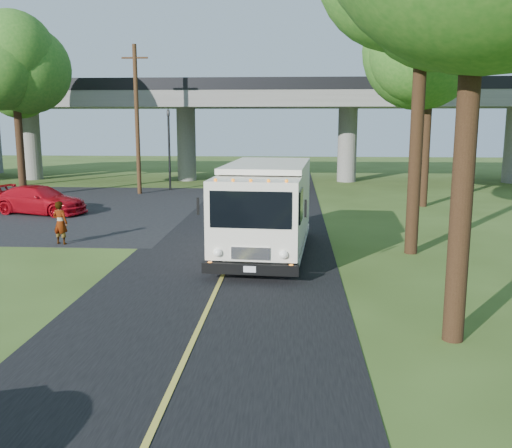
# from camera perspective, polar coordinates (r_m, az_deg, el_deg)

# --- Properties ---
(ground) EXTENTS (120.00, 120.00, 0.00)m
(ground) POSITION_cam_1_polar(r_m,az_deg,el_deg) (11.88, -6.76, -12.57)
(ground) COLOR #3A501C
(ground) RESTS_ON ground
(road) EXTENTS (7.00, 90.00, 0.02)m
(road) POSITION_cam_1_polar(r_m,az_deg,el_deg) (21.35, -1.89, -2.02)
(road) COLOR black
(road) RESTS_ON ground
(parking_lot) EXTENTS (16.00, 18.00, 0.01)m
(parking_lot) POSITION_cam_1_polar(r_m,az_deg,el_deg) (31.91, -20.46, 1.50)
(parking_lot) COLOR black
(parking_lot) RESTS_ON ground
(lane_line) EXTENTS (0.12, 90.00, 0.01)m
(lane_line) POSITION_cam_1_polar(r_m,az_deg,el_deg) (21.34, -1.89, -1.97)
(lane_line) COLOR gold
(lane_line) RESTS_ON road
(overpass) EXTENTS (54.00, 10.00, 7.30)m
(overpass) POSITION_cam_1_polar(r_m,az_deg,el_deg) (42.78, 1.03, 10.41)
(overpass) COLOR slate
(overpass) RESTS_ON ground
(traffic_signal) EXTENTS (0.18, 0.22, 5.20)m
(traffic_signal) POSITION_cam_1_polar(r_m,az_deg,el_deg) (37.64, -8.69, 8.21)
(traffic_signal) COLOR black
(traffic_signal) RESTS_ON ground
(utility_pole) EXTENTS (1.60, 0.26, 9.00)m
(utility_pole) POSITION_cam_1_polar(r_m,az_deg,el_deg) (36.03, -11.82, 10.23)
(utility_pole) COLOR #472D19
(utility_pole) RESTS_ON ground
(tree_right_far) EXTENTS (5.77, 5.67, 10.99)m
(tree_right_far) POSITION_cam_1_polar(r_m,az_deg,el_deg) (31.60, 17.56, 16.71)
(tree_right_far) COLOR #382314
(tree_right_far) RESTS_ON ground
(tree_left_lot) EXTENTS (5.60, 5.50, 10.50)m
(tree_left_lot) POSITION_cam_1_polar(r_m,az_deg,el_deg) (36.38, -22.90, 14.87)
(tree_left_lot) COLOR #382314
(tree_left_lot) RESTS_ON ground
(tree_left_far) EXTENTS (5.26, 5.16, 9.89)m
(tree_left_far) POSITION_cam_1_polar(r_m,az_deg,el_deg) (43.03, -22.89, 13.46)
(tree_left_far) COLOR #382314
(tree_left_far) RESTS_ON ground
(step_van) EXTENTS (3.25, 7.60, 3.12)m
(step_van) POSITION_cam_1_polar(r_m,az_deg,el_deg) (19.50, 0.96, 1.82)
(step_van) COLOR silver
(step_van) RESTS_ON ground
(red_sedan) EXTENTS (5.10, 3.04, 1.38)m
(red_sedan) POSITION_cam_1_polar(r_m,az_deg,el_deg) (30.00, -20.80, 2.27)
(red_sedan) COLOR #B50B17
(red_sedan) RESTS_ON ground
(pedestrian) EXTENTS (0.68, 0.53, 1.64)m
(pedestrian) POSITION_cam_1_polar(r_m,az_deg,el_deg) (22.38, -18.98, 0.11)
(pedestrian) COLOR gray
(pedestrian) RESTS_ON ground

